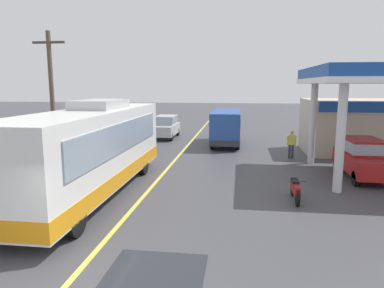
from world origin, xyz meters
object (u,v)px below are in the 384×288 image
Objects in this scene: car_at_pump at (363,156)px; car_trailing_behind_bus at (166,126)px; coach_bus_main at (92,151)px; pedestrian_near_pump at (291,143)px; motorcycle_parked_forecourt at (295,189)px; minibus_opposing_lane at (226,124)px.

car_at_pump is 1.00× the size of car_trailing_behind_bus.
pedestrian_near_pump is (8.77, 8.15, -0.79)m from coach_bus_main.
pedestrian_near_pump is 11.49m from car_trailing_behind_bus.
car_trailing_behind_bus reaches higher than motorcycle_parked_forecourt.
minibus_opposing_lane reaches higher than car_at_pump.
minibus_opposing_lane is at bearing 103.83° from motorcycle_parked_forecourt.
coach_bus_main is at bearing -88.97° from car_trailing_behind_bus.
coach_bus_main reaches higher than pedestrian_near_pump.
minibus_opposing_lane is at bearing 69.31° from coach_bus_main.
coach_bus_main is 1.80× the size of minibus_opposing_lane.
minibus_opposing_lane is 3.69× the size of pedestrian_near_pump.
coach_bus_main is 2.63× the size of car_at_pump.
pedestrian_near_pump is (0.95, 7.94, 0.49)m from motorcycle_parked_forecourt.
coach_bus_main reaches higher than car_at_pump.
car_at_pump reaches higher than pedestrian_near_pump.
coach_bus_main is at bearing -110.69° from minibus_opposing_lane.
coach_bus_main is 2.63× the size of car_trailing_behind_bus.
motorcycle_parked_forecourt is 8.01m from pedestrian_near_pump.
car_at_pump is at bearing 47.36° from motorcycle_parked_forecourt.
motorcycle_parked_forecourt is (7.82, 0.21, -1.28)m from coach_bus_main.
coach_bus_main is 7.93m from motorcycle_parked_forecourt.
minibus_opposing_lane is at bearing 131.82° from pedestrian_near_pump.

